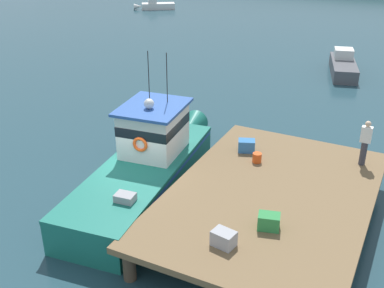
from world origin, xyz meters
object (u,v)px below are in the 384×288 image
at_px(crate_single_far, 246,146).
at_px(moored_boat_mid_harbor, 155,6).
at_px(bait_bucket, 257,158).
at_px(deckhand_by_the_boat, 365,142).
at_px(main_fishing_boat, 147,164).
at_px(crate_stack_mid_dock, 224,238).
at_px(crate_stack_near_edge, 269,222).
at_px(moored_boat_far_right, 343,65).

height_order(crate_single_far, moored_boat_mid_harbor, crate_single_far).
height_order(bait_bucket, deckhand_by_the_boat, deckhand_by_the_boat).
bearing_deg(moored_boat_mid_harbor, crate_single_far, -54.08).
xyz_separation_m(main_fishing_boat, bait_bucket, (3.57, 1.53, 0.36)).
bearing_deg(crate_stack_mid_dock, crate_stack_near_edge, 56.92).
relative_size(bait_bucket, moored_boat_far_right, 0.06).
bearing_deg(crate_stack_near_edge, moored_boat_far_right, 94.72).
relative_size(crate_single_far, bait_bucket, 1.76).
bearing_deg(crate_single_far, bait_bucket, -45.16).
height_order(main_fishing_boat, crate_stack_mid_dock, main_fishing_boat).
bearing_deg(crate_stack_mid_dock, main_fishing_boat, 142.85).
distance_m(crate_single_far, bait_bucket, 0.91).
distance_m(main_fishing_boat, deckhand_by_the_boat, 7.59).
bearing_deg(crate_stack_near_edge, bait_bucket, 114.35).
relative_size(bait_bucket, deckhand_by_the_boat, 0.21).
height_order(main_fishing_boat, crate_stack_near_edge, main_fishing_boat).
height_order(bait_bucket, moored_boat_far_right, bait_bucket).
height_order(crate_single_far, crate_stack_near_edge, crate_stack_near_edge).
height_order(crate_stack_mid_dock, moored_boat_far_right, crate_stack_mid_dock).
bearing_deg(bait_bucket, crate_stack_near_edge, -65.65).
distance_m(main_fishing_boat, moored_boat_mid_harbor, 35.68).
distance_m(crate_stack_mid_dock, moored_boat_far_right, 20.87).
distance_m(crate_single_far, deckhand_by_the_boat, 4.09).
distance_m(crate_single_far, moored_boat_far_right, 15.40).
relative_size(crate_stack_mid_dock, bait_bucket, 1.76).
xyz_separation_m(main_fishing_boat, moored_boat_mid_harbor, (-17.87, 30.87, -0.64)).
relative_size(crate_single_far, crate_stack_mid_dock, 1.00).
bearing_deg(crate_single_far, deckhand_by_the_boat, 11.96).
relative_size(main_fishing_boat, moored_boat_mid_harbor, 2.52).
xyz_separation_m(crate_single_far, moored_boat_mid_harbor, (-20.79, 28.70, -1.05)).
height_order(main_fishing_boat, moored_boat_mid_harbor, main_fishing_boat).
height_order(bait_bucket, moored_boat_mid_harbor, bait_bucket).
height_order(crate_stack_near_edge, moored_boat_mid_harbor, crate_stack_near_edge).
height_order(crate_single_far, deckhand_by_the_boat, deckhand_by_the_boat).
relative_size(crate_stack_mid_dock, moored_boat_mid_harbor, 0.15).
distance_m(crate_stack_mid_dock, deckhand_by_the_boat, 6.83).
bearing_deg(moored_boat_far_right, crate_single_far, -92.39).
bearing_deg(bait_bucket, crate_stack_mid_dock, -80.61).
bearing_deg(bait_bucket, crate_single_far, 134.84).
xyz_separation_m(crate_stack_near_edge, crate_stack_mid_dock, (-0.82, -1.26, -0.01)).
xyz_separation_m(crate_stack_mid_dock, moored_boat_mid_harbor, (-22.23, 34.18, -1.05)).
distance_m(crate_stack_near_edge, moored_boat_mid_harbor, 40.21).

